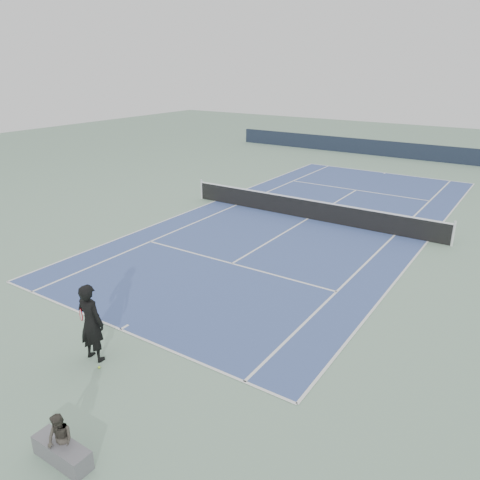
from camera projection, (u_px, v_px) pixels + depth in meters
The scene contains 7 objects.
ground at pixel (308, 219), 22.25m from camera, with size 80.00×80.00×0.00m, color gray.
court_surface at pixel (308, 219), 22.25m from camera, with size 10.97×23.77×0.01m, color #3B508B.
tennis_net at pixel (309, 209), 22.07m from camera, with size 12.90×0.10×1.07m.
windscreen_far at pixel (410, 151), 35.97m from camera, with size 30.00×0.25×1.20m, color black.
tennis_player at pixel (91, 322), 11.39m from camera, with size 0.85×0.60×2.05m.
tennis_ball at pixel (99, 367), 11.34m from camera, with size 0.06×0.06×0.06m, color #BEE92F.
spectator_bench at pixel (61, 446), 8.59m from camera, with size 1.26×0.42×1.08m.
Camera 1 is at (9.00, -19.42, 6.95)m, focal length 35.00 mm.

